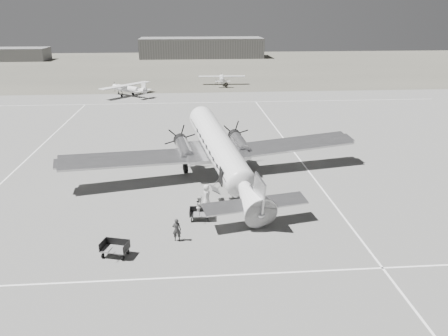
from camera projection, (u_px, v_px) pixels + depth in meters
ground at (191, 189)px, 39.96m from camera, size 260.00×260.00×0.00m
taxi_line_near at (194, 277)px, 26.84m from camera, size 60.00×0.15×0.01m
taxi_line_right at (319, 185)px, 40.88m from camera, size 0.15×80.00×0.01m
taxi_line_left at (26, 160)px, 47.95m from camera, size 0.15×60.00×0.01m
taxi_line_horizon at (189, 103)px, 77.45m from camera, size 90.00×0.15×0.01m
grass_infield at (188, 66)px, 129.00m from camera, size 260.00×90.00×0.01m
hangar_main at (202, 48)px, 151.70m from camera, size 42.00×14.00×6.60m
shed_secondary at (19, 54)px, 142.84m from camera, size 18.00×10.00×4.00m
dc3_airliner at (222, 154)px, 40.59m from camera, size 33.60×26.56×5.70m
light_plane_left at (128, 90)px, 83.18m from camera, size 14.79×15.00×2.42m
light_plane_right at (222, 80)px, 95.97m from camera, size 10.62×8.74×2.15m
baggage_cart_near at (200, 214)px, 34.04m from camera, size 1.74×1.28×0.95m
baggage_cart_far at (115, 249)px, 28.98m from camera, size 2.15×1.78×1.05m
ground_crew at (177, 230)px, 30.81m from camera, size 0.65×0.45×1.71m
ramp_agent at (200, 206)px, 34.48m from camera, size 0.71×0.88×1.74m
passenger at (207, 196)px, 36.22m from camera, size 0.79×1.05×1.92m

